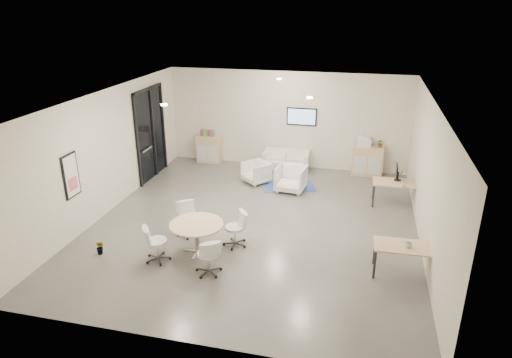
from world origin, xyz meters
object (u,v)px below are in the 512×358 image
object	(u,v)px
sideboard_right	(367,161)
armchair_left	(256,171)
armchair_right	(291,178)
desk_rear	(397,185)
loveseat	(286,161)
desk_front	(406,249)
sideboard_left	(209,149)
round_table	(197,227)

from	to	relation	value
sideboard_right	armchair_left	xyz separation A→B (m)	(-3.34, -1.51, -0.11)
armchair_right	desk_rear	distance (m)	3.02
armchair_right	loveseat	bearing A→B (deg)	110.47
armchair_left	desk_front	distance (m)	5.97
armchair_right	armchair_left	bearing A→B (deg)	166.71
sideboard_right	armchair_right	bearing A→B (deg)	-138.57
loveseat	armchair_left	size ratio (longest dim) A/B	2.09
sideboard_left	armchair_left	xyz separation A→B (m)	(2.05, -1.53, -0.10)
desk_front	round_table	distance (m)	4.46
loveseat	desk_front	world-z (taller)	desk_front
loveseat	round_table	xyz separation A→B (m)	(-1.00, -5.82, 0.33)
sideboard_right	loveseat	xyz separation A→B (m)	(-2.64, -0.12, -0.17)
armchair_left	desk_front	xyz separation A→B (m)	(4.16, -4.28, 0.24)
round_table	loveseat	bearing A→B (deg)	80.25
sideboard_left	desk_front	xyz separation A→B (m)	(6.21, -5.81, 0.14)
desk_rear	sideboard_right	bearing A→B (deg)	108.10
sideboard_left	armchair_right	world-z (taller)	sideboard_left
armchair_left	armchair_right	bearing A→B (deg)	19.93
desk_rear	desk_front	xyz separation A→B (m)	(0.01, -3.54, -0.01)
armchair_left	armchair_right	world-z (taller)	armchair_right
desk_rear	desk_front	size ratio (longest dim) A/B	1.02
armchair_right	desk_front	distance (m)	4.90
armchair_right	round_table	size ratio (longest dim) A/B	0.71
sideboard_right	armchair_right	distance (m)	2.91
loveseat	desk_front	distance (m)	6.65
armchair_left	desk_rear	size ratio (longest dim) A/B	0.55
sideboard_right	desk_front	world-z (taller)	sideboard_right
desk_rear	round_table	bearing A→B (deg)	-142.08
sideboard_left	desk_front	distance (m)	8.51
sideboard_right	armchair_right	world-z (taller)	sideboard_right
desk_rear	armchair_left	bearing A→B (deg)	168.15
desk_rear	desk_front	distance (m)	3.54
sideboard_left	sideboard_right	distance (m)	5.39
sideboard_left	loveseat	size ratio (longest dim) A/B	0.61
loveseat	round_table	bearing A→B (deg)	-102.22
sideboard_left	loveseat	xyz separation A→B (m)	(2.75, -0.14, -0.16)
desk_front	round_table	size ratio (longest dim) A/B	1.10
sideboard_left	desk_rear	bearing A→B (deg)	-20.11
loveseat	desk_front	size ratio (longest dim) A/B	1.18
sideboard_left	armchair_left	bearing A→B (deg)	-36.72
loveseat	armchair_right	size ratio (longest dim) A/B	1.82
loveseat	sideboard_left	bearing A→B (deg)	174.60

